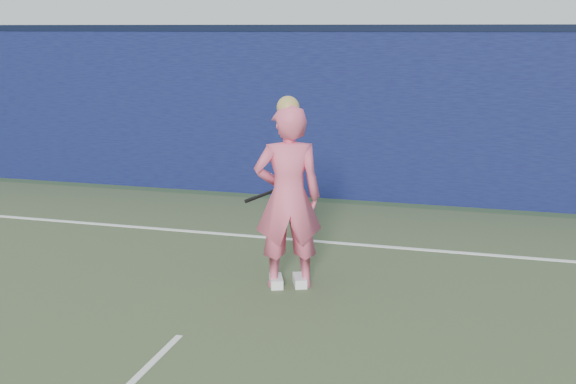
% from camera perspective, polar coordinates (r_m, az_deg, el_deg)
% --- Properties ---
extents(backstop_wall, '(24.00, 0.40, 2.50)m').
position_cam_1_polar(backstop_wall, '(11.07, 2.86, 6.07)').
color(backstop_wall, '#0D0E3D').
rests_on(backstop_wall, ground).
extents(wall_cap, '(24.00, 0.42, 0.10)m').
position_cam_1_polar(wall_cap, '(10.99, 2.94, 12.81)').
color(wall_cap, black).
rests_on(wall_cap, backstop_wall).
extents(player, '(0.78, 0.65, 1.92)m').
position_cam_1_polar(player, '(7.10, 0.00, -0.40)').
color(player, '#E85A7B').
rests_on(player, ground).
extents(racket, '(0.55, 0.41, 0.34)m').
position_cam_1_polar(racket, '(7.57, -0.23, 0.33)').
color(racket, black).
rests_on(racket, ground).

